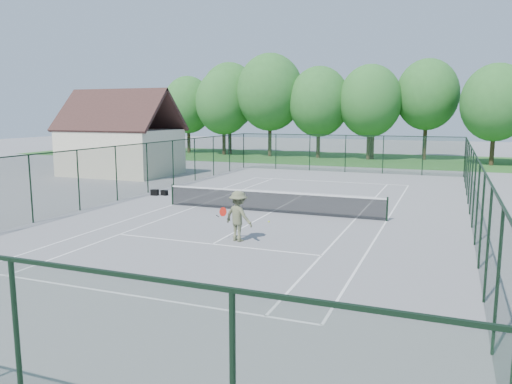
% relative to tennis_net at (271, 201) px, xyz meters
% --- Properties ---
extents(ground, '(140.00, 140.00, 0.00)m').
position_rel_tennis_net_xyz_m(ground, '(0.00, 0.00, -0.58)').
color(ground, gray).
rests_on(ground, ground).
extents(grass_far, '(80.00, 16.00, 0.01)m').
position_rel_tennis_net_xyz_m(grass_far, '(0.00, 30.00, -0.57)').
color(grass_far, '#316C28').
rests_on(grass_far, ground).
extents(court_lines, '(11.05, 23.85, 0.01)m').
position_rel_tennis_net_xyz_m(court_lines, '(0.00, 0.00, -0.57)').
color(court_lines, white).
rests_on(court_lines, ground).
extents(tennis_net, '(11.08, 0.08, 1.10)m').
position_rel_tennis_net_xyz_m(tennis_net, '(0.00, 0.00, 0.00)').
color(tennis_net, black).
rests_on(tennis_net, ground).
extents(fence_enclosure, '(18.05, 36.05, 3.02)m').
position_rel_tennis_net_xyz_m(fence_enclosure, '(0.00, 0.00, 0.98)').
color(fence_enclosure, '#183721').
rests_on(fence_enclosure, ground).
extents(utility_building, '(8.60, 6.27, 6.63)m').
position_rel_tennis_net_xyz_m(utility_building, '(-16.00, 10.00, 2.54)').
color(utility_building, '#F2EAC5').
rests_on(utility_building, ground).
extents(tree_line_far, '(39.40, 6.40, 9.70)m').
position_rel_tennis_net_xyz_m(tree_line_far, '(0.00, 30.00, 5.42)').
color(tree_line_far, '#3C2F1B').
rests_on(tree_line_far, ground).
extents(sports_bag_a, '(0.47, 0.33, 0.35)m').
position_rel_tennis_net_xyz_m(sports_bag_a, '(-8.05, 2.26, -0.40)').
color(sports_bag_a, black).
rests_on(sports_bag_a, ground).
extents(sports_bag_b, '(0.44, 0.32, 0.31)m').
position_rel_tennis_net_xyz_m(sports_bag_b, '(-7.53, 2.48, -0.42)').
color(sports_bag_b, black).
rests_on(sports_bag_b, ground).
extents(tennis_player, '(1.96, 1.08, 1.91)m').
position_rel_tennis_net_xyz_m(tennis_player, '(0.70, -5.59, 0.38)').
color(tennis_player, '#646847').
rests_on(tennis_player, ground).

